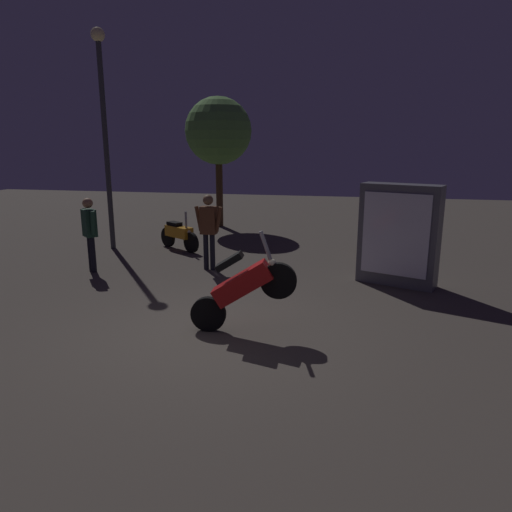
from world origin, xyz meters
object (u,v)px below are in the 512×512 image
object	(u,v)px
motorcycle_orange_parked_right	(179,234)
motorcycle_pink_parked_left	(373,239)
motorcycle_red_foreground	(242,287)
streetlamp_near	(104,116)
person_bystander_far	(90,228)
person_rider_beside	(209,225)
kiosk_billboard	(399,235)

from	to	relation	value
motorcycle_orange_parked_right	motorcycle_pink_parked_left	bearing A→B (deg)	38.41
motorcycle_pink_parked_left	motorcycle_orange_parked_right	world-z (taller)	same
motorcycle_red_foreground	streetlamp_near	size ratio (longest dim) A/B	0.29
motorcycle_orange_parked_right	person_bystander_far	xyz separation A→B (m)	(-1.13, -2.59, 0.58)
person_bystander_far	motorcycle_red_foreground	bearing A→B (deg)	-82.70
motorcycle_orange_parked_right	streetlamp_near	world-z (taller)	streetlamp_near
motorcycle_pink_parked_left	motorcycle_orange_parked_right	size ratio (longest dim) A/B	1.10
motorcycle_pink_parked_left	person_rider_beside	xyz separation A→B (m)	(-3.81, -2.31, 0.62)
person_bystander_far	streetlamp_near	xyz separation A→B (m)	(-0.77, 2.38, 2.59)
motorcycle_pink_parked_left	motorcycle_red_foreground	bearing A→B (deg)	-41.54
person_rider_beside	streetlamp_near	xyz separation A→B (m)	(-3.38, 1.67, 2.55)
motorcycle_pink_parked_left	streetlamp_near	xyz separation A→B (m)	(-7.19, -0.65, 3.17)
motorcycle_orange_parked_right	streetlamp_near	distance (m)	3.71
motorcycle_pink_parked_left	streetlamp_near	bearing A→B (deg)	-105.88
person_bystander_far	motorcycle_orange_parked_right	bearing A→B (deg)	17.00
motorcycle_red_foreground	motorcycle_orange_parked_right	bearing A→B (deg)	114.32
person_rider_beside	motorcycle_red_foreground	bearing A→B (deg)	-153.12
motorcycle_pink_parked_left	person_bystander_far	xyz separation A→B (m)	(-6.41, -3.03, 0.58)
motorcycle_red_foreground	motorcycle_orange_parked_right	size ratio (longest dim) A/B	1.16
motorcycle_pink_parked_left	person_rider_beside	bearing A→B (deg)	-79.78
motorcycle_orange_parked_right	streetlamp_near	size ratio (longest dim) A/B	0.25
motorcycle_pink_parked_left	streetlamp_near	world-z (taller)	streetlamp_near
motorcycle_orange_parked_right	kiosk_billboard	size ratio (longest dim) A/B	0.68
motorcycle_red_foreground	person_rider_beside	xyz separation A→B (m)	(-1.64, 3.51, 0.31)
motorcycle_orange_parked_right	person_rider_beside	xyz separation A→B (m)	(1.47, -1.87, 0.62)
streetlamp_near	kiosk_billboard	distance (m)	8.24
person_bystander_far	kiosk_billboard	xyz separation A→B (m)	(6.80, 0.41, 0.03)
person_bystander_far	streetlamp_near	world-z (taller)	streetlamp_near
person_rider_beside	streetlamp_near	bearing A→B (deg)	65.60
streetlamp_near	motorcycle_pink_parked_left	bearing A→B (deg)	5.16
motorcycle_red_foreground	person_bystander_far	size ratio (longest dim) A/B	0.97
motorcycle_red_foreground	person_rider_beside	size ratio (longest dim) A/B	0.94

